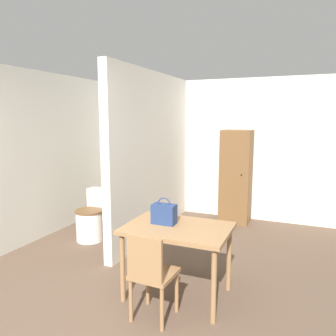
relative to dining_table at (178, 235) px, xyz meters
name	(u,v)px	position (x,y,z in m)	size (l,w,h in m)	color
wall_back	(210,148)	(-0.52, 2.99, 0.60)	(4.97, 0.12, 2.50)	silver
wall_left	(43,155)	(-2.56, 0.90, 0.60)	(0.12, 5.06, 2.50)	silver
partition_wall	(153,155)	(-1.03, 1.61, 0.60)	(0.12, 2.64, 2.50)	silver
dining_table	(178,235)	(0.00, 0.00, 0.00)	(1.05, 0.74, 0.74)	#997047
wooden_chair	(151,273)	(-0.07, -0.48, -0.20)	(0.39, 0.39, 0.83)	#997047
toilet	(92,219)	(-1.77, 0.99, -0.35)	(0.43, 0.58, 0.73)	white
handbag	(164,214)	(-0.16, 0.03, 0.19)	(0.24, 0.14, 0.28)	navy
wooden_cabinet	(236,177)	(0.06, 2.67, 0.15)	(0.50, 0.50, 1.61)	brown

